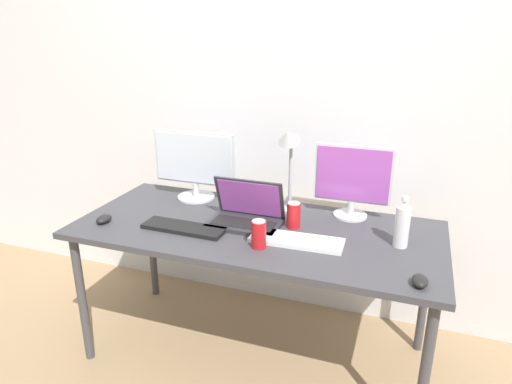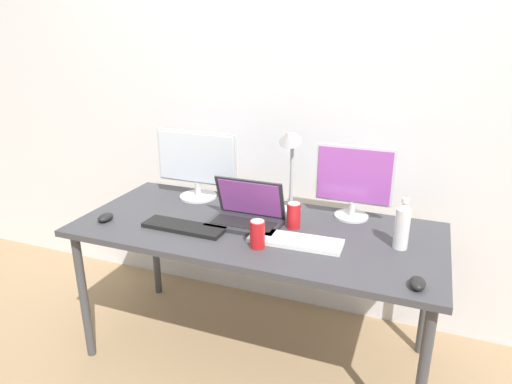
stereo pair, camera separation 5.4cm
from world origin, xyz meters
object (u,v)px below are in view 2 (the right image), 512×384
Objects in this scene: mouse_by_keyboard at (418,283)px; soda_can_by_laptop at (294,216)px; work_desk at (256,238)px; monitor_left at (197,163)px; mouse_by_laptop at (105,217)px; keyboard_main at (184,227)px; keyboard_aux at (295,241)px; laptop_silver at (247,214)px; soda_can_near_keyboard at (257,234)px; monitor_center at (354,180)px; desk_lamp at (290,154)px; water_bottle at (402,226)px.

mouse_by_keyboard is 0.68m from soda_can_by_laptop.
work_desk is at bearing 154.34° from mouse_by_keyboard.
mouse_by_laptop is (-0.27, -0.46, -0.18)m from monitor_left.
work_desk is 0.76m from mouse_by_laptop.
keyboard_main is 0.97× the size of keyboard_aux.
soda_can_by_laptop reaches higher than keyboard_main.
monitor_left is 3.78× the size of soda_can_by_laptop.
mouse_by_keyboard is 1.48m from mouse_by_laptop.
mouse_by_keyboard is at bearing -21.17° from laptop_silver.
soda_can_near_keyboard reaches higher than mouse_by_laptop.
work_desk is at bearing 112.85° from soda_can_near_keyboard.
monitor_center is (0.86, 0.02, -0.00)m from monitor_left.
monitor_center is 3.04× the size of soda_can_near_keyboard.
keyboard_aux is at bearing 6.20° from mouse_by_laptop.
monitor_left reaches higher than keyboard_aux.
monitor_left is 0.57m from mouse_by_laptop.
soda_can_by_laptop is at bearing -64.44° from desk_lamp.
mouse_by_laptop is at bearing -161.51° from laptop_silver.
keyboard_main and keyboard_aux have the same top height.
monitor_center reaches higher than mouse_by_keyboard.
soda_can_by_laptop is 0.31m from desk_lamp.
mouse_by_laptop is at bearing -156.68° from monitor_center.
work_desk is 0.22m from soda_can_by_laptop.
water_bottle is (1.39, 0.22, 0.09)m from mouse_by_laptop.
keyboard_aux is 0.46m from desk_lamp.
soda_can_by_laptop is at bearing -17.94° from monitor_left.
monitor_center is 0.47m from keyboard_aux.
mouse_by_laptop is (-1.13, -0.49, -0.18)m from monitor_center.
laptop_silver is at bearing -150.33° from monitor_center.
keyboard_aux is 0.18m from soda_can_near_keyboard.
laptop_silver is at bearing -128.06° from desk_lamp.
mouse_by_keyboard is at bearing -37.68° from desk_lamp.
mouse_by_keyboard is at bearing -74.49° from water_bottle.
soda_can_near_keyboard is at bearing -40.51° from monitor_left.
laptop_silver is (0.40, -0.24, -0.15)m from monitor_left.
soda_can_near_keyboard is at bearing 167.48° from mouse_by_keyboard.
soda_can_by_laptop is (0.62, -0.20, -0.14)m from monitor_left.
work_desk is 0.58m from monitor_left.
mouse_by_laptop is at bearing -171.05° from keyboard_main.
soda_can_by_laptop reaches higher than work_desk.
keyboard_aux is (0.23, -0.10, 0.07)m from work_desk.
mouse_by_keyboard is at bearing -22.14° from keyboard_aux.
soda_can_near_keyboard is (0.08, -0.20, 0.12)m from work_desk.
monitor_center reaches higher than keyboard_main.
monitor_center is 1.10× the size of laptop_silver.
monitor_center is 0.34m from desk_lamp.
desk_lamp reaches higher than mouse_by_keyboard.
work_desk is 0.81m from mouse_by_keyboard.
laptop_silver reaches higher than keyboard_aux.
laptop_silver is at bearing 122.73° from soda_can_near_keyboard.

